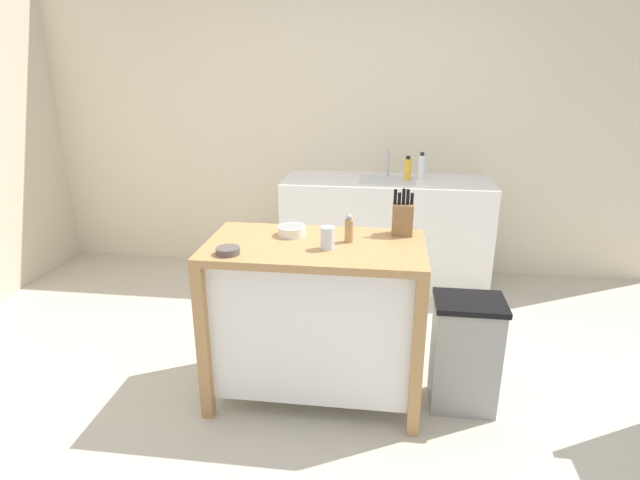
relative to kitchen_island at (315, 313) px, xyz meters
name	(u,v)px	position (x,y,z in m)	size (l,w,h in m)	color
ground_plane	(314,405)	(0.01, -0.12, -0.50)	(6.35, 6.35, 0.00)	#BCB29E
wall_back	(348,121)	(0.01, 1.99, 0.80)	(5.35, 0.10, 2.60)	beige
kitchen_island	(315,313)	(0.00, 0.00, 0.00)	(1.13, 0.62, 0.90)	#AD7F4C
knife_block	(403,218)	(0.45, 0.21, 0.49)	(0.11, 0.09, 0.25)	olive
bowl_ceramic_wide	(228,250)	(-0.40, -0.20, 0.41)	(0.12, 0.12, 0.03)	#564C47
bowl_stoneware_deep	(292,230)	(-0.14, 0.11, 0.42)	(0.15, 0.15, 0.05)	silver
drinking_cup	(327,238)	(0.07, -0.07, 0.45)	(0.07, 0.07, 0.11)	silver
pepper_grinder	(349,229)	(0.17, 0.05, 0.47)	(0.04, 0.04, 0.15)	#AD7F4C
trash_bin	(465,353)	(0.81, 0.00, -0.19)	(0.36, 0.28, 0.63)	gray
sink_counter	(385,231)	(0.36, 1.64, -0.06)	(1.67, 0.60, 0.88)	white
sink_faucet	(388,163)	(0.36, 1.78, 0.49)	(0.02, 0.02, 0.22)	#B7BCC1
bottle_dish_soap	(408,169)	(0.52, 1.66, 0.47)	(0.06, 0.06, 0.19)	yellow
bottle_spray_cleaner	(421,167)	(0.62, 1.65, 0.48)	(0.05, 0.05, 0.22)	white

